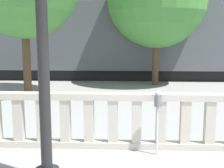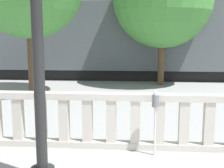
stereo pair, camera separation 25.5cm
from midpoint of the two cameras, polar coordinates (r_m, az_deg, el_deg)
balustrade at (r=6.61m, az=9.75°, el=-6.86°), size 13.74×0.24×1.19m
parking_meter at (r=6.18m, az=9.13°, el=-3.94°), size 0.14×0.14×1.31m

